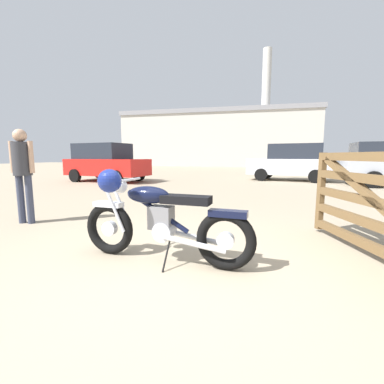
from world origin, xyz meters
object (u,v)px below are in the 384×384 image
(vintage_motorcycle, at_px, (158,219))
(pale_sedan_back, at_px, (106,162))
(bystander, at_px, (22,166))
(silver_sedan_mid, at_px, (291,162))

(vintage_motorcycle, xyz_separation_m, pale_sedan_back, (-6.18, 8.23, 0.43))
(bystander, bearing_deg, silver_sedan_mid, 146.20)
(bystander, height_order, silver_sedan_mid, silver_sedan_mid)
(silver_sedan_mid, bearing_deg, vintage_motorcycle, 88.42)
(silver_sedan_mid, bearing_deg, pale_sedan_back, 28.97)
(vintage_motorcycle, relative_size, pale_sedan_back, 0.51)
(pale_sedan_back, height_order, silver_sedan_mid, same)
(bystander, xyz_separation_m, silver_sedan_mid, (5.27, 10.16, -0.10))
(vintage_motorcycle, xyz_separation_m, bystander, (-2.96, 0.96, 0.53))
(vintage_motorcycle, bearing_deg, bystander, -14.85)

